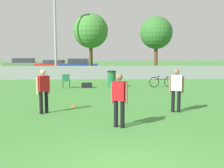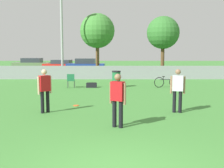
% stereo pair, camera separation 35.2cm
% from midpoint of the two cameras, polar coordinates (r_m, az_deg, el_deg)
% --- Properties ---
extents(fence_backline, '(21.99, 0.07, 1.21)m').
position_cam_midpoint_polar(fence_backline, '(22.91, -1.47, 2.35)').
color(fence_backline, gray).
rests_on(fence_backline, ground_plane).
extents(light_pole, '(0.90, 0.36, 7.82)m').
position_cam_midpoint_polar(light_pole, '(23.91, -11.93, 12.24)').
color(light_pole, '#9E9EA3').
rests_on(light_pole, ground_plane).
extents(tree_near_pole, '(3.16, 3.16, 5.71)m').
position_cam_midpoint_polar(tree_near_pole, '(26.05, -4.74, 10.68)').
color(tree_near_pole, brown).
rests_on(tree_near_pole, ground_plane).
extents(tree_far_right, '(2.94, 2.94, 5.41)m').
position_cam_midpoint_polar(tree_far_right, '(26.09, 8.59, 10.20)').
color(tree_far_right, brown).
rests_on(tree_far_right, ground_plane).
extents(player_receiver_white, '(0.54, 0.30, 1.64)m').
position_cam_midpoint_polar(player_receiver_white, '(10.81, 12.02, -0.70)').
color(player_receiver_white, black).
rests_on(player_receiver_white, ground_plane).
extents(player_thrower_red, '(0.49, 0.38, 1.64)m').
position_cam_midpoint_polar(player_thrower_red, '(8.45, 0.29, -2.62)').
color(player_thrower_red, black).
rests_on(player_thrower_red, ground_plane).
extents(player_defender_red, '(0.45, 0.42, 1.64)m').
position_cam_midpoint_polar(player_defender_red, '(10.70, -14.68, -0.85)').
color(player_defender_red, black).
rests_on(player_defender_red, ground_plane).
extents(frisbee_disc, '(0.25, 0.25, 0.03)m').
position_cam_midpoint_polar(frisbee_disc, '(11.98, -8.56, -4.40)').
color(frisbee_disc, '#E5591E').
rests_on(frisbee_disc, ground_plane).
extents(folding_chair_sideline, '(0.48, 0.48, 0.88)m').
position_cam_midpoint_polar(folding_chair_sideline, '(17.70, -9.87, 0.84)').
color(folding_chair_sideline, '#333338').
rests_on(folding_chair_sideline, ground_plane).
extents(bicycle_sideline, '(1.65, 0.49, 0.71)m').
position_cam_midpoint_polar(bicycle_sideline, '(18.22, 9.50, 0.46)').
color(bicycle_sideline, black).
rests_on(bicycle_sideline, ground_plane).
extents(trash_bin, '(0.55, 0.55, 1.06)m').
position_cam_midpoint_polar(trash_bin, '(17.77, -0.65, 1.00)').
color(trash_bin, '#1E6638').
rests_on(trash_bin, ground_plane).
extents(gear_bag_sideline, '(0.65, 0.36, 0.32)m').
position_cam_midpoint_polar(gear_bag_sideline, '(17.81, -5.70, -0.26)').
color(gear_bag_sideline, black).
rests_on(gear_bag_sideline, ground_plane).
extents(parked_car_olive, '(4.42, 1.91, 1.44)m').
position_cam_midpoint_polar(parked_car_olive, '(35.35, -17.75, 3.84)').
color(parked_car_olive, black).
rests_on(parked_car_olive, ground_plane).
extents(parked_car_red, '(4.29, 2.22, 1.29)m').
position_cam_midpoint_polar(parked_car_red, '(32.73, -11.97, 3.69)').
color(parked_car_red, black).
rests_on(parked_car_red, ground_plane).
extents(parked_car_blue, '(4.10, 1.94, 1.50)m').
position_cam_midpoint_polar(parked_car_blue, '(30.25, -7.10, 3.71)').
color(parked_car_blue, black).
rests_on(parked_car_blue, ground_plane).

